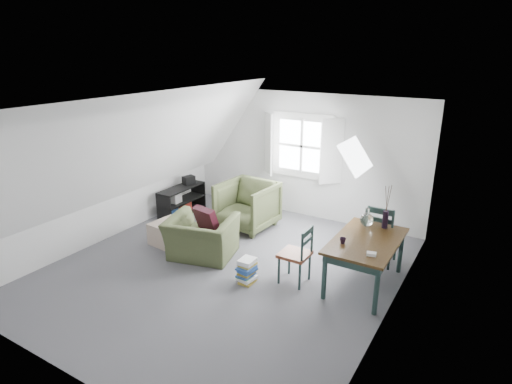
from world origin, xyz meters
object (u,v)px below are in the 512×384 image
Objects in this scene: dining_chair_near at (297,254)px; media_shelf at (181,202)px; ottoman at (171,233)px; armchair_near at (202,256)px; armchair_far at (247,227)px; dining_table at (366,246)px; dining_chair_far at (382,233)px; magazine_stack at (247,271)px.

media_shelf is (-3.27, 1.24, -0.20)m from dining_chair_near.
dining_chair_near reaches higher than ottoman.
armchair_far reaches higher than armchair_near.
dining_table is (3.37, 0.39, 0.44)m from ottoman.
dining_chair_near is at bearing -1.23° from ottoman.
dining_chair_far reaches higher than dining_chair_near.
dining_table is at bearing 28.81° from magazine_stack.
dining_chair_far reaches higher than armchair_near.
dining_chair_near is (1.71, 0.06, 0.46)m from armchair_near.
armchair_far is at bearing -104.06° from armchair_near.
armchair_far is 0.69× the size of dining_table.
magazine_stack is at bearing -154.00° from dining_table.
media_shelf is at bearing 123.13° from ottoman.
armchair_far is at bearing 122.07° from magazine_stack.
dining_chair_far reaches higher than ottoman.
dining_chair_far is (2.59, -0.12, 0.52)m from armchair_far.
dining_chair_near reaches higher than magazine_stack.
dining_table reaches higher than magazine_stack.
dining_chair_far is (0.01, 0.79, -0.11)m from dining_table.
ottoman reaches higher than magazine_stack.
magazine_stack is (1.08, -0.32, 0.18)m from armchair_near.
magazine_stack is at bearing -53.90° from armchair_far.
media_shelf is 3.05× the size of magazine_stack.
ottoman is 1.92m from magazine_stack.
dining_chair_near is (-0.87, -0.44, -0.17)m from dining_table.
armchair_far is at bearing -10.70° from dining_chair_far.
armchair_near is 2.70m from dining_table.
armchair_near is 0.73× the size of dining_table.
magazine_stack reaches higher than armchair_near.
dining_table is at bearing 129.41° from dining_chair_near.
dining_chair_far is 2.23m from magazine_stack.
media_shelf is at bearing 148.54° from magazine_stack.
magazine_stack is at bearing -31.01° from media_shelf.
dining_chair_far is at bearing 46.98° from magazine_stack.
dining_table is 4.24m from media_shelf.
armchair_near is 1.77m from dining_chair_near.
armchair_far is 2.65m from dining_chair_far.
armchair_far is at bearing 157.76° from dining_table.
armchair_near is 1.06× the size of armchair_far.
media_shelf is (-4.15, 0.80, -0.37)m from dining_table.
magazine_stack is (-0.62, -0.38, -0.28)m from dining_chair_near.
magazine_stack is (2.65, -1.62, -0.07)m from media_shelf.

